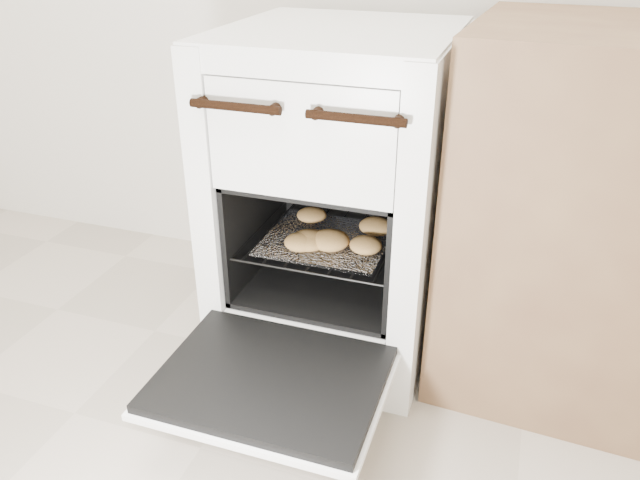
{
  "coord_description": "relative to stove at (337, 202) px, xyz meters",
  "views": [
    {
      "loc": [
        0.57,
        -0.17,
        1.04
      ],
      "look_at": [
        0.15,
        1.08,
        0.35
      ],
      "focal_mm": 35.0,
      "sensor_mm": 36.0,
      "label": 1
    }
  ],
  "objects": [
    {
      "name": "baked_rolls",
      "position": [
        0.01,
        -0.1,
        -0.05
      ],
      "size": [
        0.29,
        0.26,
        0.04
      ],
      "color": "#BB854A",
      "rests_on": "foil_sheet"
    },
    {
      "name": "foil_sheet",
      "position": [
        0.0,
        -0.08,
        -0.07
      ],
      "size": [
        0.3,
        0.26,
        0.01
      ],
      "primitive_type": "cube",
      "color": "white",
      "rests_on": "oven_rack"
    },
    {
      "name": "oven_rack",
      "position": [
        -0.0,
        -0.06,
        -0.07
      ],
      "size": [
        0.39,
        0.37,
        0.01
      ],
      "color": "black",
      "rests_on": "stove"
    },
    {
      "name": "stove",
      "position": [
        0.0,
        0.0,
        0.0
      ],
      "size": [
        0.53,
        0.59,
        0.81
      ],
      "color": "silver",
      "rests_on": "ground"
    },
    {
      "name": "oven_door",
      "position": [
        0.0,
        -0.45,
        -0.22
      ],
      "size": [
        0.48,
        0.37,
        0.03
      ],
      "color": "black",
      "rests_on": "stove"
    }
  ]
}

